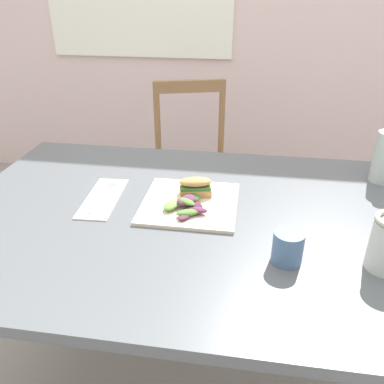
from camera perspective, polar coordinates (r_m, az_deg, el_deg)
The scene contains 8 objects.
dining_table at distance 1.15m, azimuth -0.59°, elevation -8.17°, with size 1.32×0.90×0.74m.
chair_wooden_far at distance 2.04m, azimuth 0.19°, elevation 3.43°, with size 0.50×0.50×0.87m.
plate_lunch at distance 1.13m, azimuth -0.31°, elevation -1.62°, with size 0.27×0.27×0.01m, color beige.
sandwich_half_front at distance 1.14m, azimuth 0.51°, elevation 0.80°, with size 0.10×0.07×0.06m.
salad_mixed_greens at distance 1.08m, azimuth -0.66°, elevation -1.81°, with size 0.13×0.15×0.03m.
napkin_folded at distance 1.19m, azimuth -12.78°, elevation -0.86°, with size 0.09×0.24×0.00m, color silver.
fork_on_napkin at distance 1.20m, azimuth -12.48°, elevation -0.32°, with size 0.03×0.19×0.00m.
cup_extra_side at distance 0.92m, azimuth 13.71°, elevation -7.77°, with size 0.07×0.07×0.08m, color #4C6B93.
Camera 1 is at (0.21, -0.85, 1.31)m, focal length 36.80 mm.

